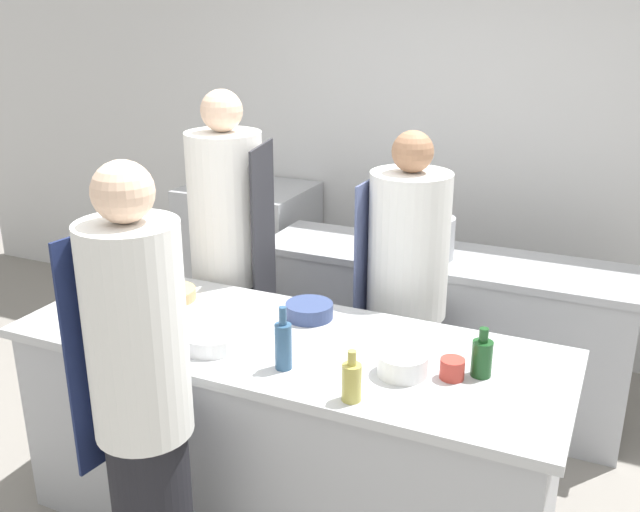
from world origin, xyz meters
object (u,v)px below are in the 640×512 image
Objects in this scene: chef_at_pass_far at (405,301)px; bowl_prep_small at (212,337)px; chef_at_stove at (229,265)px; oven_range at (250,257)px; bowl_ceramic_blue at (308,310)px; stockpot at (432,238)px; bowl_wooden_salad at (171,294)px; bottle_wine at (352,381)px; chef_at_prep_near at (143,410)px; cup at (452,369)px; bottle_olive_oil at (482,357)px; bowl_mixing_large at (403,364)px; bottle_vinegar at (283,344)px.

chef_at_pass_far is 6.13× the size of bowl_prep_small.
chef_at_stove reaches higher than chef_at_pass_far.
oven_range is 1.95m from bowl_ceramic_blue.
stockpot reaches higher than oven_range.
chef_at_stove reaches higher than bowl_wooden_salad.
chef_at_stove reaches higher than bottle_wine.
chef_at_prep_near reaches higher than cup.
chef_at_stove reaches higher than oven_range.
bowl_ceramic_blue is 0.67m from bowl_wooden_salad.
stockpot is at bearing 95.84° from bottle_wine.
bowl_prep_small is 2.97× the size of cup.
chef_at_prep_near reaches higher than oven_range.
bowl_ceramic_blue is (0.20, 0.90, 0.04)m from chef_at_prep_near.
cup reaches higher than bowl_wooden_salad.
bowl_prep_small is (-1.04, -0.20, -0.04)m from bottle_olive_oil.
chef_at_pass_far is at bearing 106.94° from bowl_mixing_large.
bowl_mixing_large is (0.10, 0.25, -0.03)m from bottle_wine.
oven_range is 1.71m from bowl_wooden_salad.
chef_at_stove is 1.09m from stockpot.
bottle_olive_oil is 0.79× the size of stockpot.
chef_at_stove is 8.67× the size of bowl_ceramic_blue.
bowl_mixing_large is 1.22m from bowl_wooden_salad.
oven_range is 4.51× the size of bowl_wooden_salad.
bowl_mixing_large is (1.18, -0.72, 0.03)m from chef_at_stove.
bowl_prep_small is 1.20× the size of bowl_wooden_salad.
chef_at_stove is at bearing 153.73° from cup.
chef_at_prep_near is 19.27× the size of cup.
bottle_olive_oil reaches higher than cup.
bowl_mixing_large is at bearing 47.08° from chef_at_stove.
chef_at_stove is at bearing 148.09° from bowl_ceramic_blue.
stockpot is (-0.16, 1.54, 0.04)m from bottle_wine.
bowl_prep_small is 0.47m from bowl_ceramic_blue.
bottle_olive_oil is at bearing -14.14° from bowl_ceramic_blue.
bowl_ceramic_blue is (-0.28, -0.51, 0.10)m from chef_at_pass_far.
oven_range reaches higher than cup.
chef_at_pass_far is at bearing 97.77° from bottle_wine.
bottle_wine is 0.79× the size of stockpot.
bottle_vinegar is at bearing -26.55° from chef_at_prep_near.
chef_at_prep_near is 1.49m from chef_at_pass_far.
chef_at_pass_far reaches higher than stockpot.
cup is (-0.09, -0.06, -0.04)m from bottle_olive_oil.
bowl_prep_small is (-0.04, 0.50, 0.04)m from chef_at_prep_near.
chef_at_prep_near is 0.97× the size of chef_at_stove.
oven_range is 2.65m from bottle_olive_oil.
bowl_mixing_large is at bearing -157.57° from bottle_olive_oil.
bowl_ceramic_blue is (0.24, 0.40, 0.00)m from bowl_prep_small.
bottle_vinegar is at bearing 161.44° from bottle_wine.
bowl_wooden_salad is at bearing 175.25° from bottle_olive_oil.
bottle_wine reaches higher than bowl_mixing_large.
bowl_mixing_large is 0.62m from bowl_ceramic_blue.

